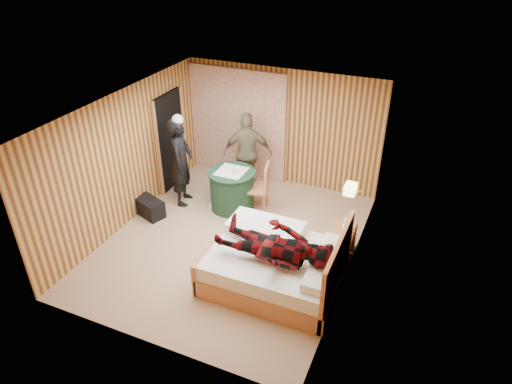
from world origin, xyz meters
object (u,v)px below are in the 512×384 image
at_px(bed, 278,265).
at_px(chair_near, 261,184).
at_px(man_on_bed, 275,239).
at_px(man_at_table, 248,153).
at_px(nightstand, 342,239).
at_px(chair_far, 246,168).
at_px(round_table, 232,189).
at_px(duffel_bag, 149,207).
at_px(woman_standing, 181,162).
at_px(wall_lamp, 351,189).

bearing_deg(bed, chair_near, 119.92).
relative_size(chair_near, man_on_bed, 0.57).
bearing_deg(man_at_table, man_on_bed, 99.58).
bearing_deg(nightstand, chair_far, 151.98).
xyz_separation_m(round_table, man_on_bed, (1.64, -1.93, 0.58)).
distance_m(chair_near, man_on_bed, 2.35).
xyz_separation_m(duffel_bag, woman_standing, (0.36, 0.71, 0.73)).
bearing_deg(duffel_bag, nightstand, 25.70).
relative_size(duffel_bag, woman_standing, 0.34).
xyz_separation_m(round_table, chair_near, (0.57, 0.13, 0.17)).
relative_size(bed, chair_far, 2.22).
xyz_separation_m(chair_near, duffel_bag, (-1.92, -1.02, -0.41)).
relative_size(round_table, man_on_bed, 0.52).
distance_m(chair_near, woman_standing, 1.63).
distance_m(wall_lamp, woman_standing, 3.46).
xyz_separation_m(wall_lamp, man_on_bed, (-0.77, -1.32, -0.31)).
distance_m(nightstand, chair_near, 1.96).
bearing_deg(duffel_bag, woman_standing, 83.68).
distance_m(duffel_bag, man_on_bed, 3.27).
relative_size(wall_lamp, chair_near, 0.26).
bearing_deg(round_table, wall_lamp, -14.06).
height_order(bed, man_on_bed, man_on_bed).
bearing_deg(bed, chair_far, 124.18).
distance_m(chair_far, chair_near, 0.84).
bearing_deg(wall_lamp, round_table, 165.94).
xyz_separation_m(round_table, chair_far, (-0.03, 0.72, 0.13)).
distance_m(bed, woman_standing, 3.07).
bearing_deg(bed, wall_lamp, 53.74).
relative_size(nightstand, chair_far, 0.57).
bearing_deg(man_at_table, wall_lamp, 128.54).
bearing_deg(round_table, chair_near, 12.48).
distance_m(round_table, chair_far, 0.73).
height_order(bed, nightstand, bed).
xyz_separation_m(chair_far, man_at_table, (0.03, 0.05, 0.32)).
bearing_deg(chair_far, nightstand, -47.67).
distance_m(round_table, duffel_bag, 1.64).
relative_size(bed, nightstand, 3.88).
relative_size(man_at_table, man_on_bed, 0.97).
bearing_deg(round_table, bed, -46.42).
bearing_deg(nightstand, wall_lamp, -49.17).
bearing_deg(woman_standing, chair_near, -94.54).
height_order(wall_lamp, chair_near, wall_lamp).
relative_size(chair_far, woman_standing, 0.51).
bearing_deg(duffel_bag, man_at_table, 71.41).
xyz_separation_m(chair_far, man_on_bed, (1.67, -2.65, 0.45)).
height_order(chair_far, woman_standing, woman_standing).
bearing_deg(bed, nightstand, 56.44).
height_order(duffel_bag, man_at_table, man_at_table).
distance_m(bed, nightstand, 1.37).
relative_size(bed, chair_near, 2.05).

